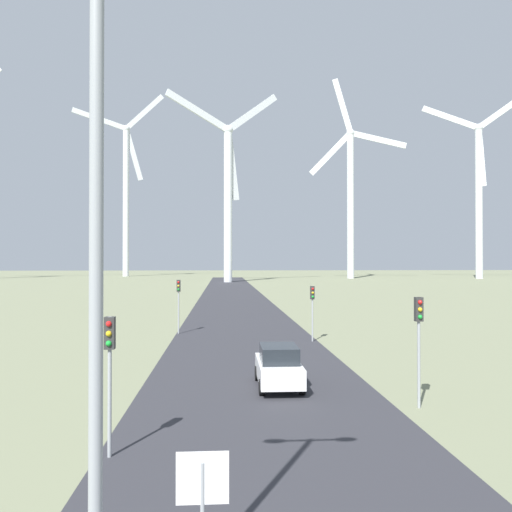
% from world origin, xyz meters
% --- Properties ---
extents(road_surface, '(10.00, 240.00, 0.01)m').
position_xyz_m(road_surface, '(0.00, 48.00, 0.00)').
color(road_surface, '#2D2D33').
rests_on(road_surface, ground).
extents(streetlamp, '(2.88, 0.32, 10.40)m').
position_xyz_m(streetlamp, '(-3.09, 4.30, 6.46)').
color(streetlamp, '#93999E').
rests_on(streetlamp, ground).
extents(stop_sign_near, '(0.81, 0.07, 2.58)m').
position_xyz_m(stop_sign_near, '(-1.78, 5.47, 1.80)').
color(stop_sign_near, '#93999E').
rests_on(stop_sign_near, ground).
extents(traffic_light_post_near_left, '(0.28, 0.33, 3.91)m').
position_xyz_m(traffic_light_post_near_left, '(-4.64, 12.00, 2.87)').
color(traffic_light_post_near_left, '#93999E').
rests_on(traffic_light_post_near_left, ground).
extents(traffic_light_post_near_right, '(0.28, 0.34, 4.13)m').
position_xyz_m(traffic_light_post_near_right, '(5.82, 15.98, 3.02)').
color(traffic_light_post_near_right, '#93999E').
rests_on(traffic_light_post_near_right, ground).
extents(traffic_light_post_mid_left, '(0.28, 0.33, 4.07)m').
position_xyz_m(traffic_light_post_mid_left, '(-4.84, 35.78, 2.98)').
color(traffic_light_post_mid_left, '#93999E').
rests_on(traffic_light_post_mid_left, ground).
extents(traffic_light_post_mid_right, '(0.28, 0.34, 3.77)m').
position_xyz_m(traffic_light_post_mid_right, '(4.62, 31.53, 2.77)').
color(traffic_light_post_mid_right, '#93999E').
rests_on(traffic_light_post_mid_right, ground).
extents(car_approaching, '(1.88, 4.11, 1.83)m').
position_xyz_m(car_approaching, '(0.93, 19.35, 0.91)').
color(car_approaching, white).
rests_on(car_approaching, ground).
extents(wind_turbine_left, '(30.96, 12.27, 68.66)m').
position_xyz_m(wind_turbine_left, '(-37.04, 182.73, 32.65)').
color(wind_turbine_left, silver).
rests_on(wind_turbine_left, ground).
extents(wind_turbine_center, '(29.49, 15.24, 52.18)m').
position_xyz_m(wind_turbine_center, '(-0.20, 129.32, 25.19)').
color(wind_turbine_center, silver).
rests_on(wind_turbine_center, ground).
extents(wind_turbine_right, '(30.93, 4.40, 64.53)m').
position_xyz_m(wind_turbine_right, '(39.39, 155.40, 28.62)').
color(wind_turbine_right, silver).
rests_on(wind_turbine_right, ground).
extents(wind_turbine_far_right, '(30.16, 14.62, 59.11)m').
position_xyz_m(wind_turbine_far_right, '(79.52, 150.64, 29.27)').
color(wind_turbine_far_right, silver).
rests_on(wind_turbine_far_right, ground).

